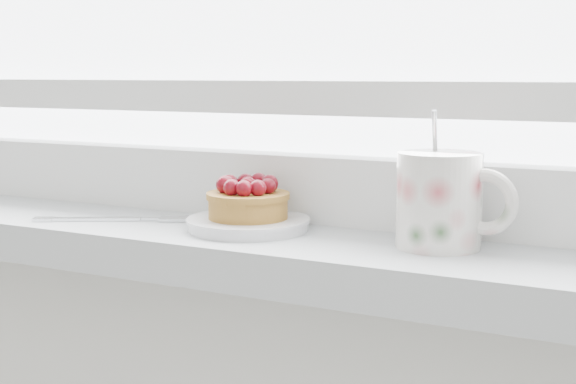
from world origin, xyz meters
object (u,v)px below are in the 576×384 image
Objects in this scene: floral_mug at (442,198)px; fork at (125,219)px; saucer at (248,224)px; raspberry_tart at (248,199)px.

fork is at bearing -175.89° from floral_mug.
saucer is at bearing 6.36° from fork.
floral_mug is 0.34m from fork.
saucer reaches higher than fork.
saucer is 0.20m from floral_mug.
fork is (-0.34, -0.02, -0.04)m from floral_mug.
fork is at bearing -173.47° from raspberry_tart.
saucer is 1.01× the size of floral_mug.
floral_mug reaches higher than raspberry_tart.
floral_mug reaches higher than saucer.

